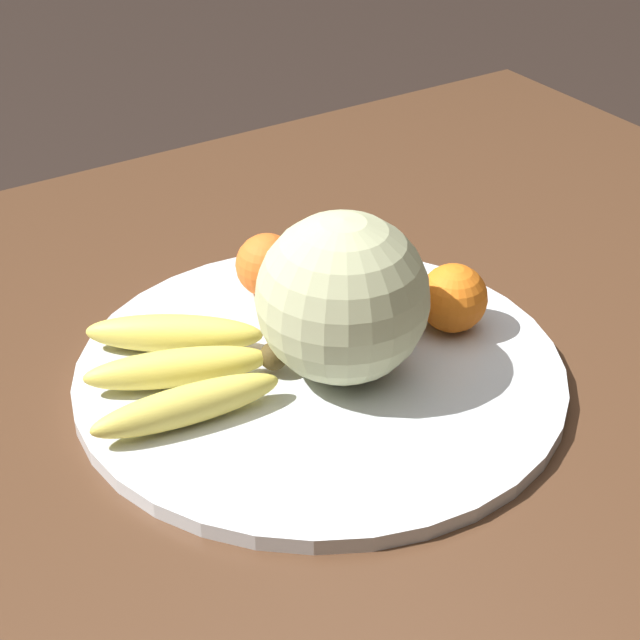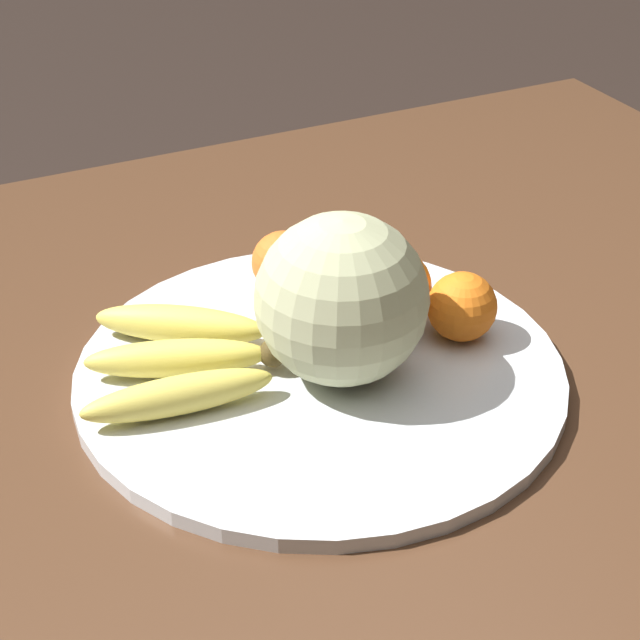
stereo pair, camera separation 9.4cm
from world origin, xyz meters
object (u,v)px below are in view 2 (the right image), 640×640
object	(u,v)px
melon	(342,299)
orange_front_left	(338,276)
orange_front_right	(462,307)
banana_bunch	(181,357)
fruit_bowl	(320,372)
orange_back_left	(394,286)
orange_mid_center	(283,262)
kitchen_table	(278,454)

from	to	relation	value
melon	orange_front_left	bearing A→B (deg)	64.44
orange_front_right	banana_bunch	bearing A→B (deg)	167.63
fruit_bowl	orange_back_left	world-z (taller)	orange_back_left
orange_mid_center	orange_back_left	size ratio (longest dim) A/B	0.88
orange_back_left	kitchen_table	bearing A→B (deg)	-166.17
orange_front_left	orange_front_right	bearing A→B (deg)	-55.24
orange_front_left	orange_back_left	distance (m)	0.06
banana_bunch	orange_back_left	world-z (taller)	orange_back_left
orange_front_right	melon	bearing A→B (deg)	-178.70
orange_front_left	orange_back_left	bearing A→B (deg)	-57.72
orange_mid_center	orange_front_right	bearing A→B (deg)	-52.60
orange_front_left	orange_mid_center	xyz separation A→B (m)	(-0.04, 0.04, 0.00)
kitchen_table	orange_mid_center	xyz separation A→B (m)	(0.07, 0.13, 0.13)
orange_front_left	orange_front_right	size ratio (longest dim) A/B	0.86
kitchen_table	banana_bunch	distance (m)	0.14
fruit_bowl	orange_back_left	bearing A→B (deg)	23.38
kitchen_table	orange_back_left	xyz separation A→B (m)	(0.14, 0.03, 0.13)
fruit_bowl	orange_front_right	size ratio (longest dim) A/B	6.76
orange_front_right	orange_mid_center	bearing A→B (deg)	127.40
banana_bunch	orange_mid_center	distance (m)	0.17
fruit_bowl	kitchen_table	bearing A→B (deg)	168.08
orange_mid_center	orange_front_left	bearing A→B (deg)	-46.69
fruit_bowl	orange_back_left	distance (m)	0.12
orange_back_left	orange_front_left	bearing A→B (deg)	122.28
orange_mid_center	orange_back_left	distance (m)	0.12
fruit_bowl	banana_bunch	bearing A→B (deg)	159.33
kitchen_table	banana_bunch	bearing A→B (deg)	155.02
orange_back_left	fruit_bowl	bearing A→B (deg)	-156.62
melon	banana_bunch	bearing A→B (deg)	155.41
kitchen_table	orange_mid_center	distance (m)	0.19
orange_front_right	orange_front_left	bearing A→B (deg)	124.76
fruit_bowl	orange_mid_center	distance (m)	0.15
banana_bunch	orange_front_right	distance (m)	0.26
banana_bunch	orange_back_left	size ratio (longest dim) A/B	2.79
banana_bunch	orange_front_left	xyz separation A→B (m)	(0.18, 0.05, 0.01)
banana_bunch	orange_front_left	distance (m)	0.19
kitchen_table	orange_front_right	size ratio (longest dim) A/B	22.42
orange_mid_center	kitchen_table	bearing A→B (deg)	-117.07
orange_front_right	orange_mid_center	world-z (taller)	orange_front_right
orange_front_left	fruit_bowl	bearing A→B (deg)	-124.80
banana_bunch	orange_front_left	size ratio (longest dim) A/B	3.55
melon	orange_front_left	xyz separation A→B (m)	(0.05, 0.11, -0.05)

